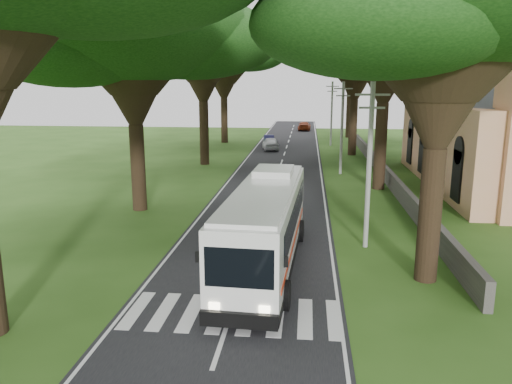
# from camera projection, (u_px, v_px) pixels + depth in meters

# --- Properties ---
(ground) EXTENTS (140.00, 140.00, 0.00)m
(ground) POSITION_uv_depth(u_px,v_px,m) (239.00, 292.00, 19.40)
(ground) COLOR #294C15
(ground) RESTS_ON ground
(road) EXTENTS (8.00, 120.00, 0.04)m
(road) POSITION_uv_depth(u_px,v_px,m) (277.00, 175.00, 43.68)
(road) COLOR black
(road) RESTS_ON ground
(crosswalk) EXTENTS (8.00, 3.00, 0.01)m
(crosswalk) POSITION_uv_depth(u_px,v_px,m) (231.00, 315.00, 17.46)
(crosswalk) COLOR silver
(crosswalk) RESTS_ON ground
(property_wall) EXTENTS (0.35, 50.00, 1.20)m
(property_wall) POSITION_uv_depth(u_px,v_px,m) (384.00, 172.00, 41.67)
(property_wall) COLOR #383533
(property_wall) RESTS_ON ground
(church) EXTENTS (14.00, 24.00, 11.60)m
(church) POSITION_uv_depth(u_px,v_px,m) (512.00, 123.00, 37.47)
(church) COLOR tan
(church) RESTS_ON ground
(pole_near) EXTENTS (1.60, 0.24, 8.00)m
(pole_near) POSITION_uv_depth(u_px,v_px,m) (369.00, 163.00, 23.77)
(pole_near) COLOR gray
(pole_near) RESTS_ON ground
(pole_mid) EXTENTS (1.60, 0.24, 8.00)m
(pole_mid) POSITION_uv_depth(u_px,v_px,m) (342.00, 126.00, 43.19)
(pole_mid) COLOR gray
(pole_mid) RESTS_ON ground
(pole_far) EXTENTS (1.60, 0.24, 8.00)m
(pole_far) POSITION_uv_depth(u_px,v_px,m) (332.00, 112.00, 62.61)
(pole_far) COLOR gray
(pole_far) RESTS_ON ground
(tree_l_mida) EXTENTS (14.53, 14.53, 14.02)m
(tree_l_mida) POSITION_uv_depth(u_px,v_px,m) (131.00, 32.00, 29.51)
(tree_l_mida) COLOR black
(tree_l_mida) RESTS_ON ground
(tree_l_midb) EXTENTS (13.17, 13.17, 15.29)m
(tree_l_midb) POSITION_uv_depth(u_px,v_px,m) (202.00, 34.00, 46.61)
(tree_l_midb) COLOR black
(tree_l_midb) RESTS_ON ground
(tree_l_far) EXTENTS (13.41, 13.41, 14.74)m
(tree_l_far) POSITION_uv_depth(u_px,v_px,m) (223.00, 52.00, 64.32)
(tree_l_far) COLOR black
(tree_l_far) RESTS_ON ground
(tree_r_near) EXTENTS (12.95, 12.95, 13.83)m
(tree_r_near) POSITION_uv_depth(u_px,v_px,m) (447.00, 0.00, 18.22)
(tree_r_near) COLOR black
(tree_r_near) RESTS_ON ground
(tree_r_mida) EXTENTS (16.28, 16.28, 16.76)m
(tree_r_mida) POSITION_uv_depth(u_px,v_px,m) (388.00, 6.00, 35.16)
(tree_r_mida) COLOR black
(tree_r_mida) RESTS_ON ground
(tree_r_midb) EXTENTS (15.59, 15.59, 15.70)m
(tree_r_midb) POSITION_uv_depth(u_px,v_px,m) (357.00, 40.00, 52.88)
(tree_r_midb) COLOR black
(tree_r_midb) RESTS_ON ground
(tree_r_far) EXTENTS (12.63, 12.63, 15.46)m
(tree_r_far) POSITION_uv_depth(u_px,v_px,m) (352.00, 48.00, 70.21)
(tree_r_far) COLOR black
(tree_r_far) RESTS_ON ground
(coach_bus) EXTENTS (3.34, 12.34, 3.60)m
(coach_bus) POSITION_uv_depth(u_px,v_px,m) (265.00, 224.00, 21.60)
(coach_bus) COLOR white
(coach_bus) RESTS_ON ground
(distant_car_a) EXTENTS (2.43, 4.63, 1.50)m
(distant_car_a) POSITION_uv_depth(u_px,v_px,m) (271.00, 143.00, 59.28)
(distant_car_a) COLOR silver
(distant_car_a) RESTS_ON road
(distant_car_b) EXTENTS (1.75, 3.81, 1.21)m
(distant_car_b) POSITION_uv_depth(u_px,v_px,m) (269.00, 140.00, 64.21)
(distant_car_b) COLOR navy
(distant_car_b) RESTS_ON road
(distant_car_c) EXTENTS (2.19, 5.00, 1.43)m
(distant_car_c) POSITION_uv_depth(u_px,v_px,m) (304.00, 126.00, 83.12)
(distant_car_c) COLOR maroon
(distant_car_c) RESTS_ON road
(pedestrian) EXTENTS (0.41, 0.59, 1.53)m
(pedestrian) POSITION_uv_depth(u_px,v_px,m) (140.00, 195.00, 32.51)
(pedestrian) COLOR black
(pedestrian) RESTS_ON ground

